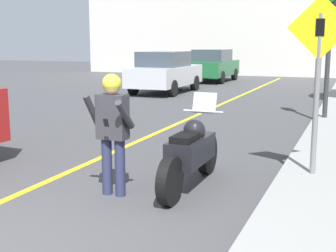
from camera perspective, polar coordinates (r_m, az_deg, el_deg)
road_center_line at (r=10.42m, az=-2.08°, el=-1.14°), size 0.12×36.00×0.01m
motorcycle at (r=6.63m, az=2.82°, el=-3.28°), size 0.62×2.21×1.30m
person_biker at (r=6.23m, az=-6.81°, el=0.40°), size 0.59×0.46×1.65m
crossing_sign at (r=6.97m, az=17.83°, el=6.73°), size 0.91×0.08×2.55m
traffic_light at (r=12.49m, az=19.17°, el=12.20°), size 0.26×0.30×3.52m
parked_car_silver at (r=19.25m, az=-0.37°, el=6.63°), size 1.88×4.20×1.68m
parked_car_green at (r=24.90m, az=5.50°, el=7.39°), size 1.88×4.20×1.68m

